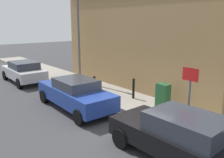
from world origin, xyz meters
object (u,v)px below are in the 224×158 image
object	(u,v)px
car_black	(182,137)
street_sign	(190,90)
car_silver	(24,71)
bollard_far_kerb	(94,85)
bollard_near_cabinet	(133,88)
lamppost	(79,32)
utility_cabinet	(163,98)
car_blue	(75,93)

from	to	relation	value
car_black	street_sign	bearing A→B (deg)	-63.23
car_silver	bollard_far_kerb	bearing A→B (deg)	-164.10
street_sign	bollard_near_cabinet	bearing A→B (deg)	72.53
car_black	street_sign	size ratio (longest dim) A/B	1.86
car_black	bollard_near_cabinet	xyz separation A→B (m)	(2.72, 4.62, -0.04)
car_black	car_silver	distance (m)	12.10
car_black	car_silver	bearing A→B (deg)	-0.35
lamppost	utility_cabinet	bearing A→B (deg)	-89.44
utility_cabinet	lamppost	bearing A→B (deg)	90.56
car_silver	bollard_far_kerb	xyz separation A→B (m)	(1.58, -5.81, -0.03)
utility_cabinet	car_blue	bearing A→B (deg)	133.45
car_blue	bollard_near_cabinet	distance (m)	2.96
bollard_far_kerb	lamppost	xyz separation A→B (m)	(1.04, 3.04, 2.60)
car_black	street_sign	xyz separation A→B (m)	(1.52, 0.79, 0.92)
bollard_far_kerb	street_sign	xyz separation A→B (m)	(-0.00, -5.51, 0.96)
car_blue	bollard_far_kerb	xyz separation A→B (m)	(1.60, 0.72, -0.04)
lamppost	car_blue	bearing A→B (deg)	-125.07
car_blue	bollard_far_kerb	size ratio (longest dim) A/B	4.35
car_blue	bollard_near_cabinet	bearing A→B (deg)	-107.07
utility_cabinet	bollard_far_kerb	bearing A→B (deg)	107.14
car_blue	car_black	bearing A→B (deg)	-177.53
bollard_near_cabinet	bollard_far_kerb	world-z (taller)	same
car_silver	bollard_near_cabinet	size ratio (longest dim) A/B	3.88
car_blue	lamppost	world-z (taller)	lamppost
car_black	bollard_near_cabinet	distance (m)	5.37
bollard_far_kerb	car_blue	bearing A→B (deg)	-155.72
car_black	lamppost	bearing A→B (deg)	-15.97
car_blue	street_sign	xyz separation A→B (m)	(1.60, -4.79, 0.92)
car_silver	street_sign	distance (m)	11.46
car_silver	street_sign	bearing A→B (deg)	-171.41
car_black	lamppost	world-z (taller)	lamppost
utility_cabinet	bollard_near_cabinet	size ratio (longest dim) A/B	1.11
car_silver	lamppost	distance (m)	4.60
car_black	street_sign	world-z (taller)	street_sign
street_sign	lamppost	distance (m)	8.77
car_black	utility_cabinet	world-z (taller)	car_black
bollard_near_cabinet	car_silver	bearing A→B (deg)	110.44
utility_cabinet	street_sign	xyz separation A→B (m)	(-1.11, -1.93, 0.98)
car_silver	utility_cabinet	distance (m)	9.76
bollard_far_kerb	car_black	bearing A→B (deg)	-103.56
car_blue	utility_cabinet	world-z (taller)	car_blue
utility_cabinet	lamppost	xyz separation A→B (m)	(-0.07, 6.62, 2.62)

